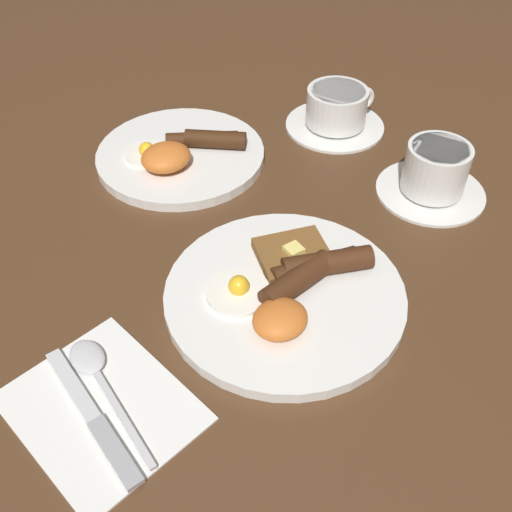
% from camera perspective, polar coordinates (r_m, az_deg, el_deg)
% --- Properties ---
extents(ground_plane, '(3.00, 3.00, 0.00)m').
position_cam_1_polar(ground_plane, '(0.70, 2.72, -4.19)').
color(ground_plane, '#4C301C').
extents(breakfast_plate_near, '(0.28, 0.28, 0.04)m').
position_cam_1_polar(breakfast_plate_near, '(0.69, 3.03, -3.32)').
color(breakfast_plate_near, white).
rests_on(breakfast_plate_near, ground_plane).
extents(breakfast_plate_far, '(0.25, 0.25, 0.05)m').
position_cam_1_polar(breakfast_plate_far, '(0.91, -7.19, 9.62)').
color(breakfast_plate_far, white).
rests_on(breakfast_plate_far, ground_plane).
extents(teacup_near, '(0.15, 0.15, 0.08)m').
position_cam_1_polar(teacup_near, '(0.87, 16.63, 7.53)').
color(teacup_near, white).
rests_on(teacup_near, ground_plane).
extents(teacup_far, '(0.16, 0.16, 0.07)m').
position_cam_1_polar(teacup_far, '(0.99, 7.68, 13.52)').
color(teacup_far, white).
rests_on(teacup_far, ground_plane).
extents(napkin, '(0.17, 0.20, 0.01)m').
position_cam_1_polar(napkin, '(0.63, -14.40, -13.95)').
color(napkin, white).
rests_on(napkin, ground_plane).
extents(knife, '(0.02, 0.18, 0.01)m').
position_cam_1_polar(knife, '(0.62, -15.02, -14.96)').
color(knife, silver).
rests_on(knife, napkin).
extents(spoon, '(0.04, 0.18, 0.01)m').
position_cam_1_polar(spoon, '(0.65, -15.16, -10.32)').
color(spoon, silver).
rests_on(spoon, napkin).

